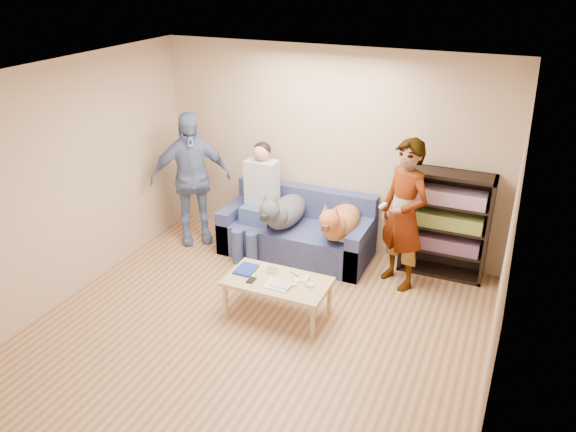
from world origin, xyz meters
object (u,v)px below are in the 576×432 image
at_px(notebook_blue, 246,269).
at_px(coffee_table, 278,284).
at_px(sofa, 298,233).
at_px(bookshelf, 446,222).
at_px(person_standing_right, 404,215).
at_px(dog_tan, 339,222).
at_px(person_seated, 259,196).
at_px(person_standing_left, 191,179).
at_px(camera_silver, 272,271).
at_px(dog_gray, 283,212).

distance_m(notebook_blue, coffee_table, 0.41).
bearing_deg(sofa, bookshelf, 7.40).
xyz_separation_m(person_standing_right, notebook_blue, (-1.45, -1.10, -0.45)).
bearing_deg(notebook_blue, bookshelf, 39.89).
xyz_separation_m(dog_tan, coffee_table, (-0.27, -1.19, -0.26)).
xyz_separation_m(notebook_blue, person_seated, (-0.43, 1.20, 0.34)).
distance_m(person_seated, coffee_table, 1.55).
distance_m(person_standing_left, bookshelf, 3.27).
distance_m(person_standing_left, coffee_table, 2.17).
distance_m(camera_silver, sofa, 1.28).
distance_m(dog_tan, bookshelf, 1.26).
distance_m(person_seated, dog_tan, 1.11).
bearing_deg(dog_tan, dog_gray, 179.51).
bearing_deg(dog_tan, person_standing_right, -3.43).
bearing_deg(notebook_blue, person_standing_left, 141.07).
xyz_separation_m(person_seated, bookshelf, (2.29, 0.36, -0.09)).
distance_m(camera_silver, bookshelf, 2.19).
bearing_deg(sofa, person_standing_left, -171.30).
bearing_deg(camera_silver, bookshelf, 43.21).
xyz_separation_m(sofa, person_seated, (-0.49, -0.13, 0.49)).
xyz_separation_m(person_seated, coffee_table, (0.83, -1.25, -0.40)).
relative_size(camera_silver, sofa, 0.06).
distance_m(dog_gray, bookshelf, 1.97).
bearing_deg(person_standing_right, dog_tan, -149.67).
bearing_deg(person_standing_left, dog_gray, -37.94).
distance_m(sofa, bookshelf, 1.86).
distance_m(notebook_blue, camera_silver, 0.29).
height_order(person_standing_right, dog_gray, person_standing_right).
distance_m(person_standing_right, dog_tan, 0.81).
relative_size(person_standing_left, person_seated, 1.21).
bearing_deg(bookshelf, coffee_table, -132.32).
distance_m(dog_gray, coffee_table, 1.31).
height_order(notebook_blue, person_seated, person_seated).
height_order(person_standing_right, person_standing_left, person_standing_left).
bearing_deg(notebook_blue, sofa, 87.25).
relative_size(dog_gray, dog_tan, 1.07).
xyz_separation_m(notebook_blue, dog_gray, (-0.06, 1.15, 0.20)).
bearing_deg(person_standing_left, bookshelf, -31.91).
bearing_deg(person_seated, person_standing_right, -3.07).
xyz_separation_m(person_standing_left, dog_gray, (1.30, 0.04, -0.26)).
distance_m(sofa, person_seated, 0.71).
bearing_deg(person_seated, dog_gray, -7.51).
bearing_deg(dog_gray, camera_silver, -72.34).
xyz_separation_m(person_standing_left, camera_silver, (1.65, -1.03, -0.45)).
bearing_deg(coffee_table, camera_silver, 135.00).
relative_size(person_standing_right, coffee_table, 1.61).
distance_m(sofa, dog_gray, 0.41).
bearing_deg(camera_silver, person_standing_left, 147.87).
height_order(person_standing_left, sofa, person_standing_left).
distance_m(dog_tan, coffee_table, 1.25).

